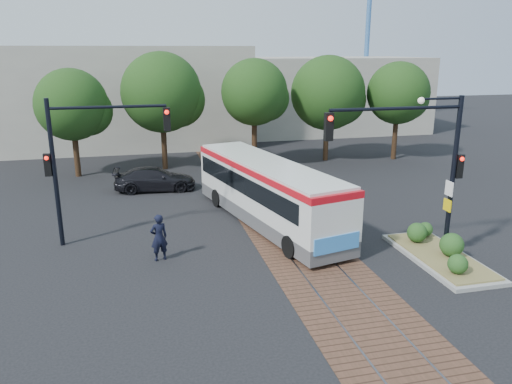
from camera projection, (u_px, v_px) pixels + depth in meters
ground at (313, 261)px, 19.02m from camera, size 120.00×120.00×0.00m
trackbed at (283, 226)px, 22.75m from camera, size 3.60×40.00×0.02m
tree_row at (249, 95)px, 33.28m from camera, size 26.40×5.60×7.67m
warehouses at (200, 95)px, 44.70m from camera, size 40.00×13.00×8.00m
crane at (369, 18)px, 51.81m from camera, size 8.00×0.50×18.00m
city_bus at (267, 190)px, 22.74m from camera, size 4.73×11.10×2.91m
traffic_island at (440, 251)px, 19.17m from camera, size 2.20×5.20×1.13m
signal_pole_main at (425, 154)px, 17.98m from camera, size 5.49×0.46×6.00m
signal_pole_left at (83, 152)px, 19.80m from camera, size 4.99×0.34×6.00m
officer at (159, 237)px, 18.89m from camera, size 0.77×0.61×1.84m
parked_car at (155, 179)px, 28.40m from camera, size 4.66×2.14×1.32m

